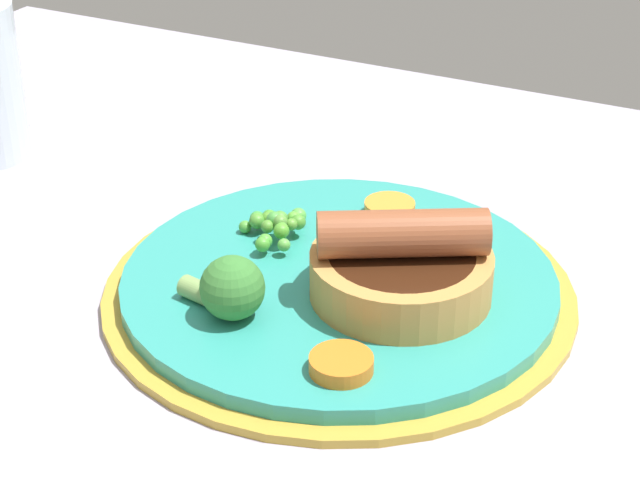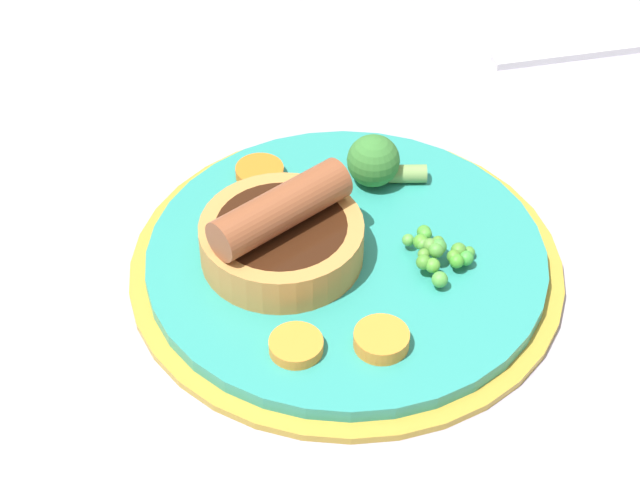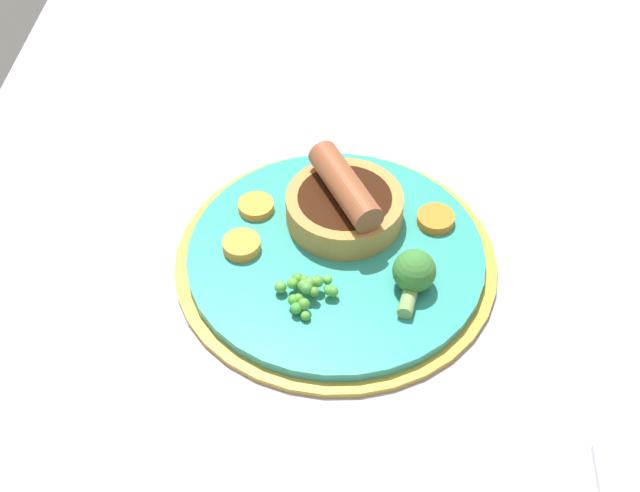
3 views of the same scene
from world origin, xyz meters
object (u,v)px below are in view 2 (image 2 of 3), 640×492
pea_pile (438,252)px  sausage_pudding (282,234)px  carrot_slice_0 (381,340)px  carrot_slice_2 (260,172)px  carrot_slice_3 (296,346)px  dinner_plate (346,262)px  broccoli_floret_near (376,162)px  fork (603,49)px

pea_pile → sausage_pudding: bearing=164.8°
carrot_slice_0 → carrot_slice_2: bearing=105.3°
pea_pile → carrot_slice_3: bearing=-151.7°
dinner_plate → broccoli_floret_near: (3.32, 6.30, 2.48)cm
carrot_slice_0 → fork: size_ratio=0.18×
dinner_plate → carrot_slice_0: carrot_slice_0 is taller
sausage_pudding → pea_pile: size_ratio=1.96×
dinner_plate → carrot_slice_2: (-4.09, 8.21, 1.24)cm
carrot_slice_2 → carrot_slice_3: same height
pea_pile → carrot_slice_0: (-4.87, -5.76, -0.51)cm
carrot_slice_0 → sausage_pudding: bearing=117.1°
carrot_slice_3 → fork: bearing=42.7°
pea_pile → carrot_slice_2: 13.81cm
broccoli_floret_near → carrot_slice_2: (-7.41, 1.91, -1.24)cm
broccoli_floret_near → carrot_slice_2: 7.75cm
fork → carrot_slice_2: bearing=-158.9°
broccoli_floret_near → fork: 25.84cm
dinner_plate → sausage_pudding: bearing=173.5°
broccoli_floret_near → carrot_slice_0: broccoli_floret_near is taller
fork → carrot_slice_0: bearing=-132.7°
carrot_slice_3 → fork: size_ratio=0.17×
carrot_slice_2 → fork: carrot_slice_2 is taller
carrot_slice_3 → fork: (29.52, 27.20, -1.46)cm
carrot_slice_2 → fork: bearing=22.0°
pea_pile → carrot_slice_0: pea_pile is taller
dinner_plate → fork: dinner_plate is taller
carrot_slice_0 → carrot_slice_2: carrot_slice_0 is taller
broccoli_floret_near → carrot_slice_2: bearing=-4.1°
carrot_slice_0 → carrot_slice_3: bearing=172.9°
sausage_pudding → broccoli_floret_near: (7.25, 5.86, -0.16)cm
dinner_plate → fork: size_ratio=1.49×
carrot_slice_2 → broccoli_floret_near: bearing=-14.4°
broccoli_floret_near → fork: bearing=-137.5°
dinner_plate → pea_pile: pea_pile is taller
sausage_pudding → fork: sausage_pudding is taller
carrot_slice_2 → pea_pile: bearing=-47.9°
sausage_pudding → pea_pile: (9.09, -2.47, -0.83)cm
sausage_pudding → carrot_slice_0: sausage_pudding is taller
dinner_plate → carrot_slice_0: 7.90cm
pea_pile → carrot_slice_2: bearing=132.1°
dinner_plate → fork: (25.06, 19.99, -0.27)cm
dinner_plate → sausage_pudding: size_ratio=2.70×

